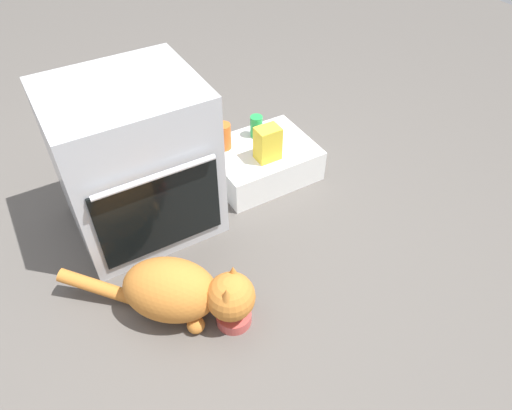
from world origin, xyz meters
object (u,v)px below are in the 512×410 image
at_px(pantry_cabinet, 262,161).
at_px(oven, 135,161).
at_px(food_bowl, 234,316).
at_px(snack_bag, 268,144).
at_px(soda_can, 256,126).
at_px(sauce_jar, 223,136).
at_px(cat, 182,291).

bearing_deg(pantry_cabinet, oven, -178.52).
distance_m(food_bowl, snack_bag, 0.89).
bearing_deg(snack_bag, soda_can, 75.77).
height_order(pantry_cabinet, soda_can, soda_can).
bearing_deg(pantry_cabinet, soda_can, 74.85).
height_order(food_bowl, sauce_jar, sauce_jar).
relative_size(pantry_cabinet, snack_bag, 2.98).
height_order(cat, sauce_jar, sauce_jar).
xyz_separation_m(soda_can, snack_bag, (-0.05, -0.20, 0.03)).
height_order(food_bowl, cat, cat).
xyz_separation_m(pantry_cabinet, soda_can, (0.03, 0.11, 0.15)).
bearing_deg(soda_can, oven, -169.77).
xyz_separation_m(oven, sauce_jar, (0.50, 0.12, -0.12)).
bearing_deg(pantry_cabinet, cat, -139.98).
xyz_separation_m(soda_can, sauce_jar, (-0.20, -0.01, 0.01)).
xyz_separation_m(cat, snack_bag, (0.71, 0.52, 0.12)).
relative_size(pantry_cabinet, food_bowl, 3.76).
bearing_deg(pantry_cabinet, snack_bag, -103.08).
relative_size(soda_can, snack_bag, 0.67).
distance_m(pantry_cabinet, sauce_jar, 0.25).
distance_m(sauce_jar, snack_bag, 0.24).
bearing_deg(soda_can, food_bowl, -125.28).
xyz_separation_m(food_bowl, snack_bag, (0.55, 0.66, 0.23)).
bearing_deg(food_bowl, cat, 138.76).
relative_size(sauce_jar, snack_bag, 0.78).
bearing_deg(snack_bag, oven, 173.70).
relative_size(soda_can, sauce_jar, 0.86).
distance_m(oven, soda_can, 0.72).
relative_size(oven, cat, 1.10).
bearing_deg(oven, food_bowl, -82.58).
relative_size(oven, pantry_cabinet, 1.36).
xyz_separation_m(oven, soda_can, (0.70, 0.13, -0.13)).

